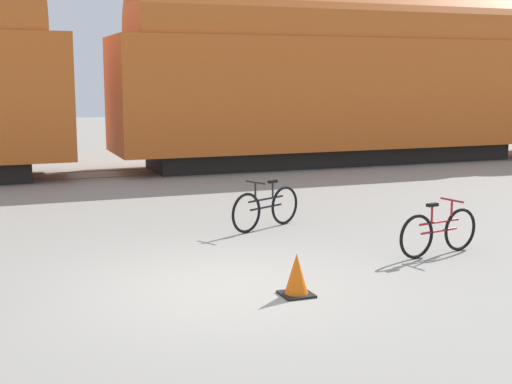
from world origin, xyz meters
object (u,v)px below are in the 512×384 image
Objects in this scene: bicycle_black at (266,208)px; traffic_cone at (297,276)px; freight_train at (90,75)px; bicycle_maroon at (439,232)px.

traffic_cone is (-1.11, -3.88, -0.13)m from bicycle_black.
traffic_cone is at bearing -105.97° from bicycle_black.
freight_train is 108.07× the size of traffic_cone.
freight_train is at bearing 108.61° from bicycle_maroon.
bicycle_black is at bearing 123.56° from bicycle_maroon.
bicycle_black is at bearing 74.03° from traffic_cone.
freight_train is 8.92m from bicycle_black.
bicycle_black reaches higher than traffic_cone.
freight_train is 11.97m from bicycle_maroon.
bicycle_maroon is at bearing -71.39° from freight_train.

